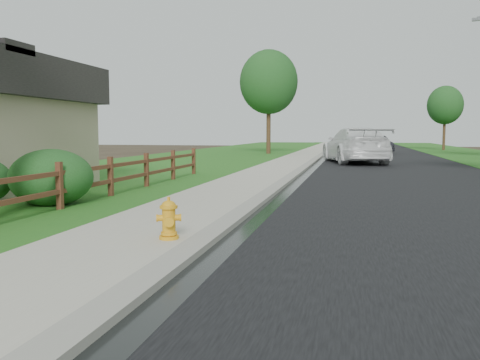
% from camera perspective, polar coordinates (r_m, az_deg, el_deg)
% --- Properties ---
extents(ground, '(120.00, 120.00, 0.00)m').
position_cam_1_polar(ground, '(5.68, -16.41, -12.73)').
color(ground, '#31261B').
extents(road, '(8.00, 90.00, 0.02)m').
position_cam_1_polar(road, '(39.79, 15.35, 2.72)').
color(road, black).
rests_on(road, ground).
extents(curb, '(0.40, 90.00, 0.12)m').
position_cam_1_polar(curb, '(39.81, 9.30, 2.91)').
color(curb, gray).
rests_on(curb, ground).
extents(wet_gutter, '(0.50, 90.00, 0.00)m').
position_cam_1_polar(wet_gutter, '(39.79, 9.80, 2.85)').
color(wet_gutter, black).
rests_on(wet_gutter, road).
extents(sidewalk, '(2.20, 90.00, 0.10)m').
position_cam_1_polar(sidewalk, '(39.90, 7.43, 2.93)').
color(sidewalk, '#A8A392').
rests_on(sidewalk, ground).
extents(grass_strip, '(1.60, 90.00, 0.06)m').
position_cam_1_polar(grass_strip, '(40.12, 4.73, 2.94)').
color(grass_strip, '#1A5C1A').
rests_on(grass_strip, ground).
extents(lawn_near, '(9.00, 90.00, 0.04)m').
position_cam_1_polar(lawn_near, '(41.15, -2.47, 3.00)').
color(lawn_near, '#1A5C1A').
rests_on(lawn_near, ground).
extents(verge_far, '(6.00, 90.00, 0.04)m').
position_cam_1_polar(verge_far, '(40.72, 25.11, 2.47)').
color(verge_far, '#1A5C1A').
rests_on(verge_far, ground).
extents(ranch_fence, '(0.12, 16.92, 1.10)m').
position_cam_1_polar(ranch_fence, '(12.80, -16.76, 0.12)').
color(ranch_fence, '#552E1C').
rests_on(ranch_fence, ground).
extents(fire_hydrant, '(0.43, 0.35, 0.65)m').
position_cam_1_polar(fire_hydrant, '(7.91, -8.00, -4.44)').
color(fire_hydrant, gold).
rests_on(fire_hydrant, sidewalk).
extents(white_suv, '(4.24, 7.19, 1.95)m').
position_cam_1_polar(white_suv, '(29.29, 12.78, 3.81)').
color(white_suv, white).
rests_on(white_suv, road).
extents(dark_car_mid, '(2.40, 5.07, 1.68)m').
position_cam_1_polar(dark_car_mid, '(42.11, 14.28, 4.03)').
color(dark_car_mid, black).
rests_on(dark_car_mid, road).
extents(dark_car_far, '(2.68, 4.53, 1.41)m').
position_cam_1_polar(dark_car_far, '(44.04, 15.10, 3.89)').
color(dark_car_far, black).
rests_on(dark_car_far, road).
extents(shrub_b, '(2.53, 2.53, 1.35)m').
position_cam_1_polar(shrub_b, '(12.76, -20.43, 0.26)').
color(shrub_b, '#1D4017').
rests_on(shrub_b, ground).
extents(tree_mid_left, '(4.57, 4.57, 8.17)m').
position_cam_1_polar(tree_mid_left, '(40.56, 3.25, 10.91)').
color(tree_mid_left, '#3E2519').
rests_on(tree_mid_left, ground).
extents(tree_far_right, '(3.31, 3.31, 6.10)m').
position_cam_1_polar(tree_far_right, '(52.12, 22.04, 7.79)').
color(tree_far_right, '#3E2519').
rests_on(tree_far_right, ground).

